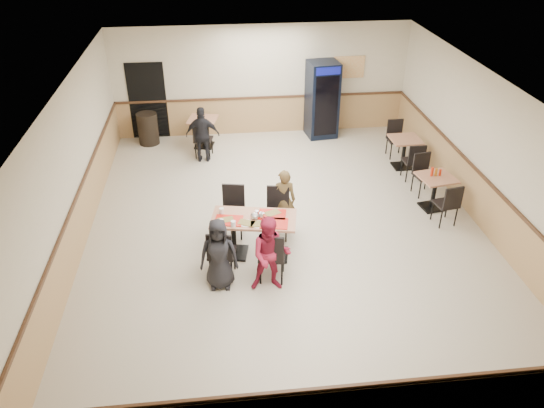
{
  "coord_description": "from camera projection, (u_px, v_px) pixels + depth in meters",
  "views": [
    {
      "loc": [
        -1.29,
        -9.02,
        6.01
      ],
      "look_at": [
        -0.33,
        -0.5,
        0.87
      ],
      "focal_mm": 35.0,
      "sensor_mm": 36.0,
      "label": 1
    }
  ],
  "objects": [
    {
      "name": "trash_bin",
      "position": [
        148.0,
        129.0,
        14.26
      ],
      "size": [
        0.54,
        0.54,
        0.86
      ],
      "primitive_type": "cylinder",
      "color": "black",
      "rests_on": "ground"
    },
    {
      "name": "diner_woman_left",
      "position": [
        219.0,
        254.0,
        8.97
      ],
      "size": [
        0.68,
        0.46,
        1.33
      ],
      "primitive_type": "imported",
      "rotation": [
        0.0,
        0.0,
        -0.06
      ],
      "color": "black",
      "rests_on": "ground"
    },
    {
      "name": "ground",
      "position": [
        285.0,
        227.0,
        10.9
      ],
      "size": [
        10.0,
        10.0,
        0.0
      ],
      "primitive_type": "plane",
      "color": "beige",
      "rests_on": "ground"
    },
    {
      "name": "condiment_caddy",
      "position": [
        435.0,
        172.0,
        11.17
      ],
      "size": [
        0.23,
        0.06,
        0.2
      ],
      "color": "red",
      "rests_on": "side_table_near"
    },
    {
      "name": "side_table_near_chair_north",
      "position": [
        425.0,
        175.0,
        11.84
      ],
      "size": [
        0.52,
        0.52,
        0.97
      ],
      "primitive_type": null,
      "rotation": [
        0.0,
        0.0,
        0.17
      ],
      "color": "black",
      "rests_on": "ground"
    },
    {
      "name": "side_table_far_chair_north",
      "position": [
        396.0,
        139.0,
        13.53
      ],
      "size": [
        0.46,
        0.46,
        0.97
      ],
      "primitive_type": null,
      "rotation": [
        0.0,
        0.0,
        0.02
      ],
      "color": "black",
      "rests_on": "ground"
    },
    {
      "name": "back_table",
      "position": [
        203.0,
        128.0,
        14.06
      ],
      "size": [
        0.87,
        0.87,
        0.79
      ],
      "rotation": [
        0.0,
        0.0,
        -0.21
      ],
      "color": "black",
      "rests_on": "ground"
    },
    {
      "name": "pepsi_cooler",
      "position": [
        322.0,
        100.0,
        14.44
      ],
      "size": [
        0.87,
        0.88,
        2.07
      ],
      "rotation": [
        0.0,
        0.0,
        0.12
      ],
      "color": "black",
      "rests_on": "ground"
    },
    {
      "name": "side_table_far_chair_south",
      "position": [
        413.0,
        160.0,
        12.49
      ],
      "size": [
        0.46,
        0.46,
        0.97
      ],
      "primitive_type": null,
      "rotation": [
        0.0,
        0.0,
        3.16
      ],
      "color": "black",
      "rests_on": "ground"
    },
    {
      "name": "diner_woman_right",
      "position": [
        271.0,
        255.0,
        8.9
      ],
      "size": [
        0.73,
        0.59,
        1.41
      ],
      "primitive_type": "imported",
      "rotation": [
        0.0,
        0.0,
        -0.08
      ],
      "color": "maroon",
      "rests_on": "ground"
    },
    {
      "name": "back_table_chair_lone",
      "position": [
        203.0,
        138.0,
        13.54
      ],
      "size": [
        0.55,
        0.55,
        0.99
      ],
      "primitive_type": null,
      "rotation": [
        0.0,
        0.0,
        2.93
      ],
      "color": "black",
      "rests_on": "ground"
    },
    {
      "name": "diner_man_opposite",
      "position": [
        284.0,
        200.0,
        10.51
      ],
      "size": [
        0.51,
        0.35,
        1.34
      ],
      "primitive_type": "imported",
      "rotation": [
        0.0,
        0.0,
        3.09
      ],
      "color": "brown",
      "rests_on": "ground"
    },
    {
      "name": "main_table",
      "position": [
        254.0,
        231.0,
        9.81
      ],
      "size": [
        1.66,
        1.05,
        0.83
      ],
      "rotation": [
        0.0,
        0.0,
        -0.19
      ],
      "color": "black",
      "rests_on": "ground"
    },
    {
      "name": "main_chairs",
      "position": [
        251.0,
        232.0,
        9.82
      ],
      "size": [
        1.68,
        2.03,
        1.05
      ],
      "rotation": [
        0.0,
        0.0,
        -0.19
      ],
      "color": "black",
      "rests_on": "ground"
    },
    {
      "name": "room_shell",
      "position": [
        344.0,
        146.0,
        12.95
      ],
      "size": [
        10.0,
        10.0,
        10.0
      ],
      "color": "silver",
      "rests_on": "ground"
    },
    {
      "name": "side_table_near",
      "position": [
        435.0,
        187.0,
        11.31
      ],
      "size": [
        0.82,
        0.82,
        0.76
      ],
      "rotation": [
        0.0,
        0.0,
        0.17
      ],
      "color": "black",
      "rests_on": "ground"
    },
    {
      "name": "side_table_near_chair_south",
      "position": [
        446.0,
        203.0,
        10.8
      ],
      "size": [
        0.52,
        0.52,
        0.97
      ],
      "primitive_type": null,
      "rotation": [
        0.0,
        0.0,
        3.31
      ],
      "color": "black",
      "rests_on": "ground"
    },
    {
      "name": "side_table_far",
      "position": [
        404.0,
        148.0,
        13.0
      ],
      "size": [
        0.73,
        0.73,
        0.77
      ],
      "rotation": [
        0.0,
        0.0,
        0.02
      ],
      "color": "black",
      "rests_on": "ground"
    },
    {
      "name": "tabletop_clutter",
      "position": [
        252.0,
        219.0,
        9.59
      ],
      "size": [
        1.36,
        0.75,
        0.12
      ],
      "rotation": [
        0.0,
        0.0,
        -0.19
      ],
      "color": "red",
      "rests_on": "main_table"
    },
    {
      "name": "lone_diner",
      "position": [
        203.0,
        135.0,
        13.2
      ],
      "size": [
        0.87,
        0.43,
        1.43
      ],
      "primitive_type": "imported",
      "rotation": [
        0.0,
        0.0,
        3.05
      ],
      "color": "black",
      "rests_on": "ground"
    }
  ]
}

